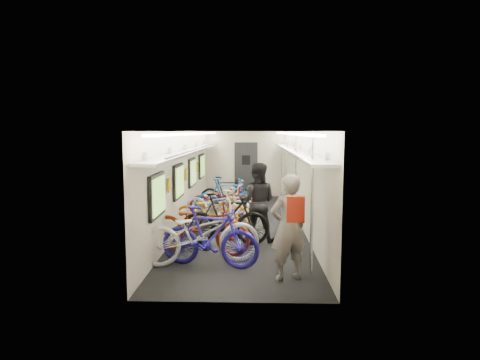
# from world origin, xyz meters

# --- Properties ---
(train_car_shell) EXTENTS (10.00, 10.00, 10.00)m
(train_car_shell) POSITION_xyz_m (-0.36, 0.71, 1.66)
(train_car_shell) COLOR black
(train_car_shell) RESTS_ON ground
(bicycle_0) EXTENTS (2.30, 1.29, 1.14)m
(bicycle_0) POSITION_xyz_m (-0.67, -3.27, 0.57)
(bicycle_0) COLOR silver
(bicycle_0) RESTS_ON ground
(bicycle_1) EXTENTS (1.88, 0.90, 1.09)m
(bicycle_1) POSITION_xyz_m (-0.49, -3.41, 0.54)
(bicycle_1) COLOR #241997
(bicycle_1) RESTS_ON ground
(bicycle_2) EXTENTS (2.22, 1.34, 1.10)m
(bicycle_2) POSITION_xyz_m (-0.77, -2.54, 0.55)
(bicycle_2) COLOR maroon
(bicycle_2) RESTS_ON ground
(bicycle_3) EXTENTS (1.86, 0.53, 1.12)m
(bicycle_3) POSITION_xyz_m (-0.30, -1.95, 0.56)
(bicycle_3) COLOR black
(bicycle_3) RESTS_ON ground
(bicycle_4) EXTENTS (1.89, 0.71, 0.98)m
(bicycle_4) POSITION_xyz_m (-0.71, -0.71, 0.49)
(bicycle_4) COLOR orange
(bicycle_4) RESTS_ON ground
(bicycle_5) EXTENTS (1.67, 0.90, 0.97)m
(bicycle_5) POSITION_xyz_m (-0.13, -0.42, 0.48)
(bicycle_5) COLOR silver
(bicycle_5) RESTS_ON ground
(bicycle_6) EXTENTS (2.03, 1.29, 1.01)m
(bicycle_6) POSITION_xyz_m (-0.64, 0.27, 0.50)
(bicycle_6) COLOR #AEACB1
(bicycle_6) RESTS_ON ground
(bicycle_7) EXTENTS (1.93, 0.97, 1.12)m
(bicycle_7) POSITION_xyz_m (-0.45, 1.00, 0.56)
(bicycle_7) COLOR #1A4EA1
(bicycle_7) RESTS_ON ground
(bicycle_8) EXTENTS (1.88, 0.73, 0.98)m
(bicycle_8) POSITION_xyz_m (-0.59, 0.95, 0.49)
(bicycle_8) COLOR #9C1611
(bicycle_8) RESTS_ON ground
(bicycle_9) EXTENTS (1.71, 0.63, 1.00)m
(bicycle_9) POSITION_xyz_m (-0.56, 2.39, 0.50)
(bicycle_9) COLOR black
(bicycle_9) RESTS_ON ground
(passenger_near) EXTENTS (0.74, 0.62, 1.73)m
(passenger_near) POSITION_xyz_m (0.85, -4.01, 0.86)
(passenger_near) COLOR gray
(passenger_near) RESTS_ON ground
(passenger_mid) EXTENTS (0.92, 0.76, 1.73)m
(passenger_mid) POSITION_xyz_m (0.36, -1.56, 0.87)
(passenger_mid) COLOR black
(passenger_mid) RESTS_ON ground
(backpack) EXTENTS (0.27, 0.16, 0.38)m
(backpack) POSITION_xyz_m (0.90, -4.66, 1.28)
(backpack) COLOR #A32010
(backpack) RESTS_ON passenger_near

